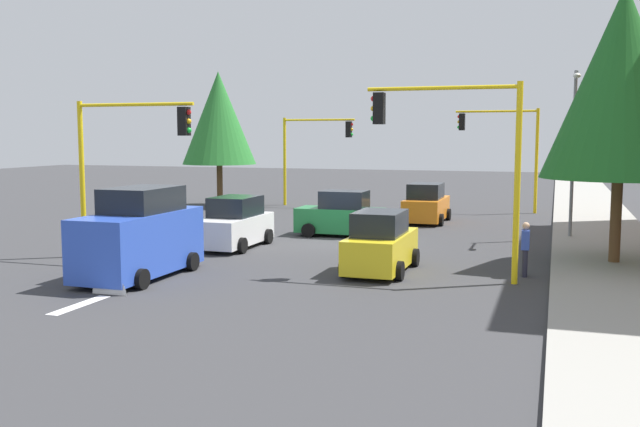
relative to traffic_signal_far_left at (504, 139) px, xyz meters
name	(u,v)px	position (x,y,z in m)	size (l,w,h in m)	color
ground_plane	(333,243)	(14.00, -5.72, -4.12)	(120.00, 120.00, 0.00)	#353538
sidewalk_kerb	(602,236)	(9.00, 4.78, -4.05)	(80.00, 4.00, 0.15)	gray
lane_arrow_near	(98,298)	(25.51, -8.72, -4.12)	(2.40, 1.10, 1.10)	silver
traffic_signal_far_left	(504,139)	(0.00, 0.00, 0.00)	(0.36, 4.59, 5.84)	yellow
traffic_signal_far_right	(313,143)	(0.00, -11.38, -0.27)	(0.36, 4.59, 5.43)	yellow
traffic_signal_near_left	(457,142)	(20.00, 0.01, 0.05)	(0.36, 4.59, 5.91)	yellow
traffic_signal_near_right	(125,147)	(20.00, -11.40, -0.18)	(0.36, 4.59, 5.56)	yellow
street_lamp_curbside	(574,135)	(10.39, 3.48, 0.23)	(2.15, 0.28, 7.00)	slate
tree_roadside_near	(622,82)	(16.00, 4.78, 1.96)	(5.03, 5.03, 9.24)	brown
tree_opposite_side	(219,118)	(2.00, -16.72, 1.26)	(4.47, 4.47, 8.19)	brown
delivery_van_blue	(140,236)	(22.62, -9.24, -2.84)	(4.80, 2.22, 2.77)	blue
car_green	(341,215)	(12.00, -5.96, -3.23)	(1.94, 3.73, 1.98)	#1E7238
car_yellow	(381,244)	(19.43, -2.41, -3.22)	(4.02, 1.95, 1.98)	yellow
car_orange	(426,205)	(6.08, -3.29, -3.22)	(4.03, 2.08, 1.98)	orange
car_white	(234,224)	(16.30, -9.03, -3.22)	(4.07, 2.07, 1.98)	white
pedestrian_crossing	(525,248)	(18.77, 2.02, -3.21)	(0.40, 0.24, 1.70)	#262638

